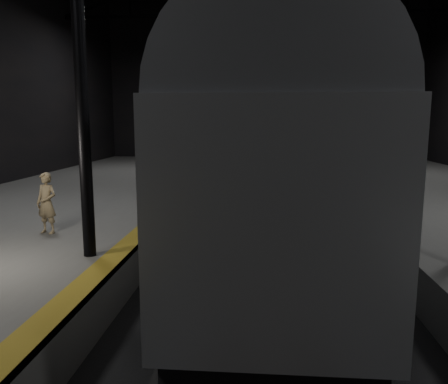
# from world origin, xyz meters

# --- Properties ---
(ground) EXTENTS (44.00, 44.00, 0.00)m
(ground) POSITION_xyz_m (0.00, 0.00, 0.00)
(ground) COLOR black
(ground) RESTS_ON ground
(platform_left) EXTENTS (9.00, 43.80, 1.00)m
(platform_left) POSITION_xyz_m (-7.50, 0.00, 0.50)
(platform_left) COLOR #555552
(platform_left) RESTS_ON ground
(tactile_strip) EXTENTS (0.50, 43.80, 0.01)m
(tactile_strip) POSITION_xyz_m (-3.25, 0.00, 1.00)
(tactile_strip) COLOR olive
(tactile_strip) RESTS_ON platform_left
(track) EXTENTS (2.40, 43.00, 0.24)m
(track) POSITION_xyz_m (0.00, 0.00, 0.07)
(track) COLOR #3F3328
(track) RESTS_ON ground
(train) EXTENTS (3.07, 20.49, 5.48)m
(train) POSITION_xyz_m (-0.00, 1.95, 3.05)
(train) COLOR #ABAFB3
(train) RESTS_ON ground
(woman) EXTENTS (0.65, 0.51, 1.57)m
(woman) POSITION_xyz_m (-5.60, -2.25, 1.79)
(woman) COLOR tan
(woman) RESTS_ON platform_left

